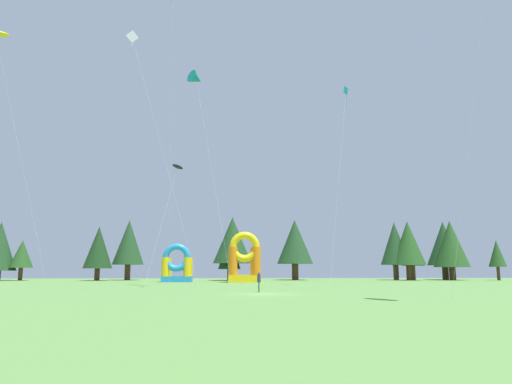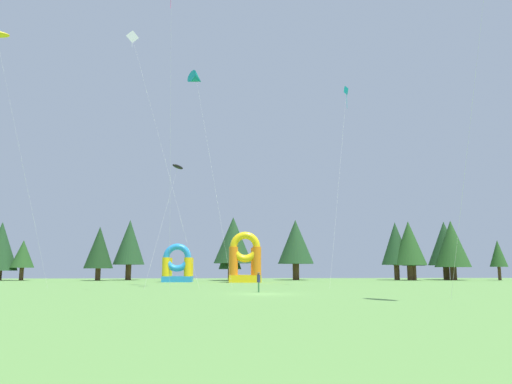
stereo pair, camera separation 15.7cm
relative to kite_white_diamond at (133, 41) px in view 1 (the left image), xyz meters
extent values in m
plane|color=#5B8C42|center=(13.21, -12.19, -26.39)|extent=(120.00, 120.00, 0.00)
pyramid|color=white|center=(-0.11, 0.05, 0.36)|extent=(1.02, 0.60, 1.00)
cylinder|color=white|center=(-0.08, -0.02, -0.19)|extent=(0.04, 0.04, 1.08)
cylinder|color=silver|center=(3.90, -1.76, -13.02)|extent=(7.98, 3.49, 26.74)
cylinder|color=silver|center=(5.27, -7.57, -12.94)|extent=(0.05, 4.70, 26.89)
cone|color=#0C7F7A|center=(6.61, 4.43, -2.39)|extent=(2.36, 2.34, 1.88)
cylinder|color=silver|center=(8.78, 1.75, -14.39)|extent=(4.36, 5.38, 24.00)
ellipsoid|color=black|center=(4.94, 2.34, -13.43)|extent=(1.49, 2.04, 0.58)
cylinder|color=silver|center=(3.76, -0.18, -19.91)|extent=(2.38, 5.05, 12.96)
cylinder|color=silver|center=(-11.26, 1.00, -13.08)|extent=(6.26, 2.42, 26.62)
cylinder|color=silver|center=(25.24, -22.01, -16.12)|extent=(1.80, 4.02, 20.54)
pyramid|color=#19B7CC|center=(24.51, 4.33, -3.50)|extent=(0.53, 0.91, 0.86)
cylinder|color=#19B7CC|center=(24.45, 4.31, -4.62)|extent=(0.04, 0.04, 2.20)
cylinder|color=silver|center=(22.47, 1.00, -14.95)|extent=(3.98, 6.63, 22.87)
cylinder|color=#33723F|center=(13.07, -9.36, -25.99)|extent=(0.12, 0.12, 0.80)
cylinder|color=#33723F|center=(13.07, -9.52, -25.99)|extent=(0.12, 0.12, 0.80)
cylinder|color=navy|center=(13.07, -9.44, -25.27)|extent=(0.28, 0.28, 0.63)
sphere|color=brown|center=(13.07, -9.44, -24.84)|extent=(0.22, 0.22, 0.22)
cube|color=yellow|center=(12.90, 19.81, -25.88)|extent=(4.51, 4.86, 1.01)
cylinder|color=orange|center=(11.28, 18.02, -23.42)|extent=(1.26, 1.26, 3.90)
cylinder|color=orange|center=(14.52, 18.02, -23.42)|extent=(1.26, 1.26, 3.90)
cylinder|color=orange|center=(11.28, 21.61, -23.42)|extent=(1.26, 1.26, 3.90)
cylinder|color=orange|center=(14.52, 21.61, -23.42)|extent=(1.26, 1.26, 3.90)
torus|color=yellow|center=(12.90, 18.02, -21.47)|extent=(4.25, 1.01, 4.25)
cube|color=#268CD8|center=(3.25, 21.90, -25.98)|extent=(4.23, 4.00, 0.82)
cylinder|color=yellow|center=(1.69, 20.46, -24.23)|extent=(1.12, 1.12, 2.67)
cylinder|color=yellow|center=(4.80, 20.46, -24.23)|extent=(1.12, 1.12, 2.67)
cylinder|color=yellow|center=(1.69, 23.34, -24.23)|extent=(1.12, 1.12, 2.67)
cylinder|color=yellow|center=(4.80, 23.34, -24.23)|extent=(1.12, 1.12, 2.67)
torus|color=#268CD8|center=(3.25, 20.46, -22.90)|extent=(4.00, 0.90, 4.00)
cone|color=#1E4221|center=(-26.83, 32.17, -20.81)|extent=(5.53, 5.53, 7.98)
cylinder|color=#4C331E|center=(-23.09, 31.92, -25.36)|extent=(0.67, 0.67, 2.05)
cone|color=#234C1E|center=(-23.09, 31.92, -22.09)|extent=(3.70, 3.70, 4.48)
cylinder|color=#4C331E|center=(-10.46, 30.51, -25.42)|extent=(0.83, 0.83, 1.94)
cone|color=#193819|center=(-10.46, 30.51, -21.05)|extent=(4.62, 4.62, 6.79)
cylinder|color=#4C331E|center=(-6.27, 33.76, -25.10)|extent=(0.94, 0.94, 2.58)
cone|color=#1E4221|center=(-6.27, 33.76, -20.02)|extent=(5.24, 5.24, 7.57)
cylinder|color=#4C331E|center=(10.86, 29.02, -25.48)|extent=(0.66, 0.66, 1.82)
cone|color=#193819|center=(10.86, 29.02, -21.78)|extent=(3.66, 3.66, 5.56)
cylinder|color=#4C331E|center=(11.33, 29.78, -25.00)|extent=(1.14, 1.14, 2.77)
cone|color=#1E4221|center=(11.33, 29.78, -19.84)|extent=(6.31, 6.31, 7.57)
cylinder|color=#4C331E|center=(22.06, 32.59, -25.02)|extent=(1.10, 1.10, 2.72)
cone|color=#1E4221|center=(22.06, 32.59, -19.92)|extent=(6.13, 6.13, 7.49)
cylinder|color=#4C331E|center=(39.12, 31.41, -25.11)|extent=(0.89, 0.89, 2.55)
cone|color=#1E4221|center=(39.12, 31.41, -20.21)|extent=(4.95, 4.95, 7.24)
cylinder|color=#4C331E|center=(40.90, 29.98, -25.15)|extent=(1.00, 1.00, 2.47)
cone|color=#234C1E|center=(40.90, 29.98, -20.23)|extent=(5.54, 5.54, 7.37)
cylinder|color=#4C331E|center=(41.56, 29.96, -25.19)|extent=(0.67, 0.67, 2.40)
cone|color=#234C1E|center=(41.56, 29.96, -21.08)|extent=(3.70, 3.70, 5.81)
cylinder|color=#4C331E|center=(48.15, 32.35, -25.15)|extent=(1.05, 1.05, 2.46)
cone|color=#1E4221|center=(48.15, 32.35, -20.13)|extent=(5.86, 5.86, 7.57)
cylinder|color=#4C331E|center=(48.33, 30.10, -25.31)|extent=(1.06, 1.06, 2.15)
cone|color=#234C1E|center=(48.33, 30.10, -20.30)|extent=(5.89, 5.89, 7.86)
cylinder|color=#4C331E|center=(55.50, 28.72, -25.28)|extent=(0.51, 0.51, 2.20)
cone|color=#234C1E|center=(55.50, 28.72, -21.97)|extent=(2.82, 2.82, 4.43)
camera|label=1|loc=(10.36, -49.80, -24.44)|focal=33.86mm
camera|label=2|loc=(10.52, -49.81, -24.44)|focal=33.86mm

